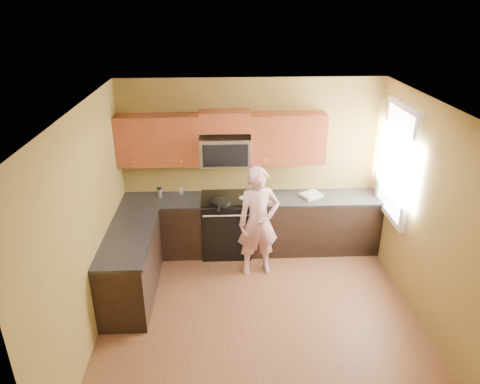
{
  "coord_description": "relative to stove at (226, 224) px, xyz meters",
  "views": [
    {
      "loc": [
        -0.46,
        -4.46,
        3.77
      ],
      "look_at": [
        -0.2,
        1.3,
        1.2
      ],
      "focal_mm": 32.94,
      "sensor_mm": 36.0,
      "label": 1
    }
  ],
  "objects": [
    {
      "name": "dish_towel",
      "position": [
        1.33,
        0.03,
        0.47
      ],
      "size": [
        0.38,
        0.35,
        0.05
      ],
      "primitive_type": "cube",
      "rotation": [
        0.0,
        0.0,
        0.5
      ],
      "color": "white",
      "rests_on": "countertop_back"
    },
    {
      "name": "woman",
      "position": [
        0.45,
        -0.6,
        0.35
      ],
      "size": [
        0.65,
        0.48,
        1.65
      ],
      "primitive_type": "imported",
      "rotation": [
        0.0,
        0.0,
        0.15
      ],
      "color": "pink",
      "rests_on": "floor"
    },
    {
      "name": "butter_tub",
      "position": [
        0.7,
        -0.04,
        0.45
      ],
      "size": [
        0.14,
        0.14,
        0.08
      ],
      "primitive_type": null,
      "rotation": [
        0.0,
        0.0,
        -0.34
      ],
      "color": "yellow",
      "rests_on": "countertop_back"
    },
    {
      "name": "floor",
      "position": [
        0.4,
        -1.68,
        -0.47
      ],
      "size": [
        4.0,
        4.0,
        0.0
      ],
      "primitive_type": "plane",
      "color": "brown",
      "rests_on": "ground"
    },
    {
      "name": "countertop_back",
      "position": [
        0.4,
        0.01,
        0.43
      ],
      "size": [
        4.0,
        0.62,
        0.04
      ],
      "primitive_type": "cube",
      "color": "black",
      "rests_on": "cabinet_back_run"
    },
    {
      "name": "cabinet_left_run",
      "position": [
        -1.3,
        -1.08,
        -0.03
      ],
      "size": [
        0.6,
        1.6,
        0.88
      ],
      "primitive_type": "cube",
      "color": "black",
      "rests_on": "floor"
    },
    {
      "name": "toast_slice",
      "position": [
        0.65,
        -0.15,
        0.45
      ],
      "size": [
        0.11,
        0.11,
        0.01
      ],
      "primitive_type": "cube",
      "rotation": [
        0.0,
        0.0,
        0.02
      ],
      "color": "#B27F47",
      "rests_on": "countertop_back"
    },
    {
      "name": "wall_front",
      "position": [
        0.4,
        -3.67,
        0.88
      ],
      "size": [
        4.0,
        0.0,
        4.0
      ],
      "primitive_type": "plane",
      "rotation": [
        -1.57,
        0.0,
        0.0
      ],
      "color": "olive",
      "rests_on": "ground"
    },
    {
      "name": "ceiling",
      "position": [
        0.4,
        -1.68,
        2.23
      ],
      "size": [
        4.0,
        4.0,
        0.0
      ],
      "primitive_type": "plane",
      "rotation": [
        3.14,
        0.0,
        0.0
      ],
      "color": "white",
      "rests_on": "ground"
    },
    {
      "name": "napkin_b",
      "position": [
        0.63,
        0.02,
        0.48
      ],
      "size": [
        0.13,
        0.14,
        0.07
      ],
      "primitive_type": "ellipsoid",
      "rotation": [
        0.0,
        0.0,
        -0.07
      ],
      "color": "silver",
      "rests_on": "countertop_back"
    },
    {
      "name": "wall_right",
      "position": [
        2.4,
        -1.68,
        0.88
      ],
      "size": [
        0.0,
        4.0,
        4.0
      ],
      "primitive_type": "plane",
      "rotation": [
        1.57,
        0.0,
        -1.57
      ],
      "color": "olive",
      "rests_on": "ground"
    },
    {
      "name": "wall_left",
      "position": [
        -1.6,
        -1.68,
        0.88
      ],
      "size": [
        0.0,
        4.0,
        4.0
      ],
      "primitive_type": "plane",
      "rotation": [
        1.57,
        0.0,
        1.57
      ],
      "color": "olive",
      "rests_on": "ground"
    },
    {
      "name": "window",
      "position": [
        2.38,
        -0.48,
        1.17
      ],
      "size": [
        0.06,
        1.06,
        1.66
      ],
      "primitive_type": null,
      "color": "white",
      "rests_on": "wall_right"
    },
    {
      "name": "upper_cab_over_mw",
      "position": [
        0.0,
        0.16,
        1.62
      ],
      "size": [
        0.76,
        0.33,
        0.3
      ],
      "primitive_type": "cube",
      "color": "brown",
      "rests_on": "wall_back"
    },
    {
      "name": "stove",
      "position": [
        0.0,
        0.0,
        0.0
      ],
      "size": [
        0.76,
        0.65,
        0.95
      ],
      "primitive_type": null,
      "color": "black",
      "rests_on": "floor"
    },
    {
      "name": "cabinet_back_run",
      "position": [
        0.4,
        0.02,
        -0.03
      ],
      "size": [
        4.0,
        0.6,
        0.88
      ],
      "primitive_type": "cube",
      "color": "black",
      "rests_on": "floor"
    },
    {
      "name": "frying_pan",
      "position": [
        -0.09,
        -0.26,
        0.47
      ],
      "size": [
        0.34,
        0.53,
        0.07
      ],
      "primitive_type": null,
      "rotation": [
        0.0,
        0.0,
        -0.1
      ],
      "color": "black",
      "rests_on": "stove"
    },
    {
      "name": "wall_back",
      "position": [
        0.4,
        0.32,
        0.88
      ],
      "size": [
        4.0,
        0.0,
        4.0
      ],
      "primitive_type": "plane",
      "rotation": [
        1.57,
        0.0,
        0.0
      ],
      "color": "olive",
      "rests_on": "ground"
    },
    {
      "name": "microwave",
      "position": [
        0.0,
        0.12,
        0.97
      ],
      "size": [
        0.76,
        0.4,
        0.42
      ],
      "primitive_type": null,
      "color": "silver",
      "rests_on": "wall_back"
    },
    {
      "name": "upper_cab_left",
      "position": [
        -0.99,
        0.16,
        0.97
      ],
      "size": [
        1.22,
        0.33,
        0.75
      ],
      "primitive_type": null,
      "color": "brown",
      "rests_on": "wall_back"
    },
    {
      "name": "glass_c",
      "position": [
        -0.7,
        0.21,
        0.51
      ],
      "size": [
        0.08,
        0.08,
        0.12
      ],
      "primitive_type": "cylinder",
      "rotation": [
        0.0,
        0.0,
        0.09
      ],
      "color": "silver",
      "rests_on": "countertop_back"
    },
    {
      "name": "travel_mug",
      "position": [
        -1.02,
        0.1,
        0.45
      ],
      "size": [
        0.08,
        0.08,
        0.16
      ],
      "primitive_type": null,
      "rotation": [
        0.0,
        0.0,
        -0.07
      ],
      "color": "silver",
      "rests_on": "countertop_back"
    },
    {
      "name": "napkin_a",
      "position": [
        0.25,
        -0.04,
        0.48
      ],
      "size": [
        0.14,
        0.15,
        0.06
      ],
      "primitive_type": "ellipsoid",
      "rotation": [
        0.0,
        0.0,
        0.3
      ],
      "color": "silver",
      "rests_on": "countertop_back"
    },
    {
      "name": "upper_cab_right",
      "position": [
        0.94,
        0.16,
        0.97
      ],
      "size": [
        1.12,
        0.33,
        0.75
      ],
      "primitive_type": null,
      "color": "brown",
      "rests_on": "wall_back"
    },
    {
      "name": "countertop_left",
      "position": [
        -1.29,
        -1.08,
        0.43
      ],
      "size": [
        0.62,
        1.6,
        0.04
      ],
      "primitive_type": "cube",
      "color": "black",
      "rests_on": "cabinet_left_run"
    }
  ]
}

